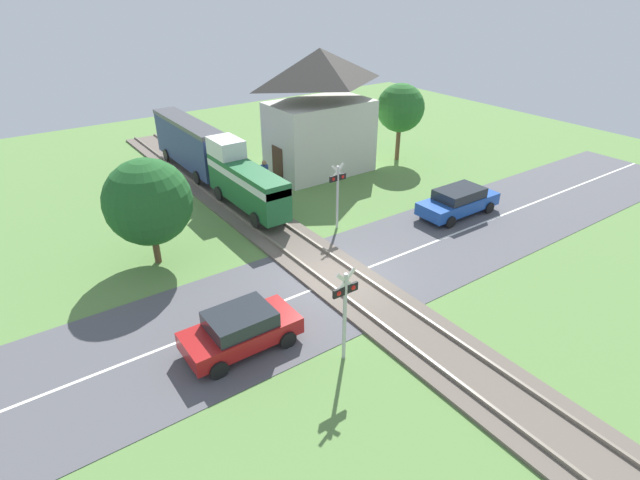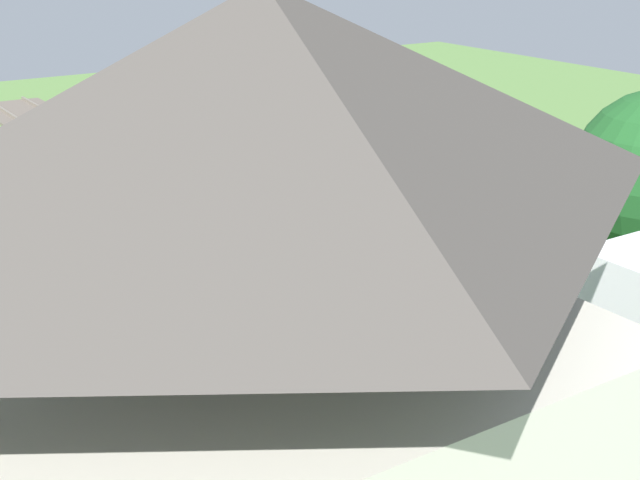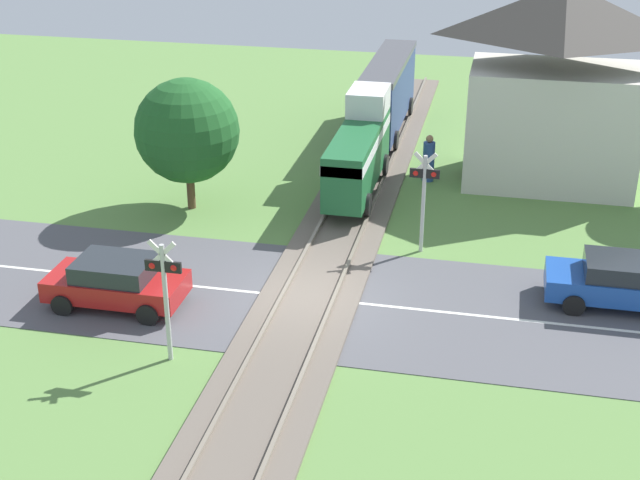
{
  "view_description": "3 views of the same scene",
  "coord_description": "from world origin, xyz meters",
  "views": [
    {
      "loc": [
        -10.4,
        -13.33,
        10.77
      ],
      "look_at": [
        0.0,
        1.35,
        1.2
      ],
      "focal_mm": 28.0,
      "sensor_mm": 36.0,
      "label": 1
    },
    {
      "loc": [
        9.78,
        16.3,
        7.62
      ],
      "look_at": [
        0.0,
        1.35,
        1.2
      ],
      "focal_mm": 50.0,
      "sensor_mm": 36.0,
      "label": 2
    },
    {
      "loc": [
        4.88,
        -21.31,
        11.99
      ],
      "look_at": [
        0.0,
        1.35,
        1.2
      ],
      "focal_mm": 50.0,
      "sensor_mm": 36.0,
      "label": 3
    }
  ],
  "objects": [
    {
      "name": "road_surface",
      "position": [
        0.0,
        0.0,
        0.01
      ],
      "size": [
        48.0,
        6.4,
        0.02
      ],
      "color": "#515156",
      "rests_on": "ground_plane"
    },
    {
      "name": "tree_roadside_hedge",
      "position": [
        -5.44,
        5.55,
        2.77
      ],
      "size": [
        3.52,
        3.52,
        4.54
      ],
      "color": "brown",
      "rests_on": "ground_plane"
    },
    {
      "name": "crossing_signal_west_approach",
      "position": [
        -2.69,
        -3.74,
        2.07
      ],
      "size": [
        0.9,
        0.18,
        3.25
      ],
      "color": "#B7B7B7",
      "rests_on": "ground_plane"
    },
    {
      "name": "track_bed",
      "position": [
        0.0,
        0.0,
        0.07
      ],
      "size": [
        2.8,
        48.0,
        0.24
      ],
      "color": "#665B51",
      "rests_on": "ground_plane"
    },
    {
      "name": "station_building",
      "position": [
        6.56,
        10.64,
        3.56
      ],
      "size": [
        6.44,
        3.94,
        7.22
      ],
      "color": "beige",
      "rests_on": "ground_plane"
    },
    {
      "name": "crossing_signal_east_approach",
      "position": [
        2.69,
        3.74,
        2.07
      ],
      "size": [
        0.9,
        0.18,
        3.25
      ],
      "color": "#B7B7B7",
      "rests_on": "ground_plane"
    },
    {
      "name": "ground_plane",
      "position": [
        0.0,
        0.0,
        0.0
      ],
      "size": [
        60.0,
        60.0,
        0.0
      ],
      "primitive_type": "plane",
      "color": "#5B8442"
    },
    {
      "name": "tree_by_station",
      "position": [
        12.04,
        9.56,
        3.37
      ],
      "size": [
        3.02,
        3.02,
        4.89
      ],
      "color": "brown",
      "rests_on": "ground_plane"
    },
    {
      "name": "car_near_crossing",
      "position": [
        -5.09,
        -1.44,
        0.73
      ],
      "size": [
        3.75,
        1.88,
        1.38
      ],
      "color": "#A81919",
      "rests_on": "ground_plane"
    },
    {
      "name": "car_far_side",
      "position": [
        8.6,
        1.44,
        0.75
      ],
      "size": [
        4.45,
        1.85,
        1.4
      ],
      "color": "#1E4CA8",
      "rests_on": "ground_plane"
    },
    {
      "name": "pedestrian_by_station",
      "position": [
        2.27,
        9.89,
        0.8
      ],
      "size": [
        0.44,
        0.44,
        1.76
      ],
      "color": "#2D4C8E",
      "rests_on": "ground_plane"
    },
    {
      "name": "train",
      "position": [
        0.0,
        11.8,
        1.87
      ],
      "size": [
        1.58,
        14.22,
        3.18
      ],
      "color": "#1E6033",
      "rests_on": "track_bed"
    }
  ]
}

